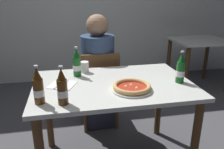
{
  "coord_description": "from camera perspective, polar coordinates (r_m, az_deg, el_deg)",
  "views": [
    {
      "loc": [
        -0.32,
        -1.58,
        1.4
      ],
      "look_at": [
        0.0,
        0.05,
        0.8
      ],
      "focal_mm": 36.26,
      "sensor_mm": 36.0,
      "label": 1
    }
  ],
  "objects": [
    {
      "name": "back_wall_tiled",
      "position": [
        3.79,
        -6.69,
        18.18
      ],
      "size": [
        7.0,
        0.1,
        2.6
      ],
      "primitive_type": "cube",
      "color": "silver",
      "rests_on": "ground_plane"
    },
    {
      "name": "beer_bottle_extra",
      "position": [
        1.79,
        16.93,
        1.23
      ],
      "size": [
        0.07,
        0.07,
        0.25
      ],
      "color": "#14591E",
      "rests_on": "dining_table_main"
    },
    {
      "name": "beer_bottle_center",
      "position": [
        1.4,
        -12.44,
        -3.45
      ],
      "size": [
        0.07,
        0.07,
        0.25
      ],
      "color": "#512D0F",
      "rests_on": "dining_table_main"
    },
    {
      "name": "pizza_margherita_near",
      "position": [
        1.61,
        5.03,
        -3.23
      ],
      "size": [
        0.29,
        0.29,
        0.04
      ],
      "color": "white",
      "rests_on": "dining_table_main"
    },
    {
      "name": "paper_cup",
      "position": [
        1.97,
        -6.91,
        1.9
      ],
      "size": [
        0.07,
        0.07,
        0.09
      ],
      "primitive_type": "cylinder",
      "color": "white",
      "rests_on": "dining_table_main"
    },
    {
      "name": "beer_bottle_left",
      "position": [
        1.87,
        -8.86,
        2.64
      ],
      "size": [
        0.07,
        0.07,
        0.25
      ],
      "color": "#14591E",
      "rests_on": "dining_table_main"
    },
    {
      "name": "beer_bottle_right",
      "position": [
        1.45,
        -18.08,
        -3.22
      ],
      "size": [
        0.07,
        0.07,
        0.25
      ],
      "color": "#512D0F",
      "rests_on": "dining_table_main"
    },
    {
      "name": "napkin_with_cutlery",
      "position": [
        1.73,
        -12.37,
        -2.5
      ],
      "size": [
        0.24,
        0.24,
        0.01
      ],
      "color": "white",
      "rests_on": "dining_table_main"
    },
    {
      "name": "dining_table_background",
      "position": [
        3.68,
        21.1,
        5.81
      ],
      "size": [
        0.8,
        0.7,
        0.75
      ],
      "color": "silver",
      "rests_on": "ground_plane"
    },
    {
      "name": "chair_behind_table",
      "position": [
        2.39,
        -3.24,
        -2.78
      ],
      "size": [
        0.41,
        0.41,
        0.85
      ],
      "rotation": [
        0.0,
        0.0,
        3.17
      ],
      "color": "brown",
      "rests_on": "ground_plane"
    },
    {
      "name": "dining_table_main",
      "position": [
        1.78,
        0.32,
        -5.52
      ],
      "size": [
        1.2,
        0.8,
        0.75
      ],
      "color": "silver",
      "rests_on": "ground_plane"
    },
    {
      "name": "diner_seated",
      "position": [
        2.4,
        -3.5,
        -0.08
      ],
      "size": [
        0.34,
        0.34,
        1.21
      ],
      "color": "#2D3342",
      "rests_on": "ground_plane"
    }
  ]
}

